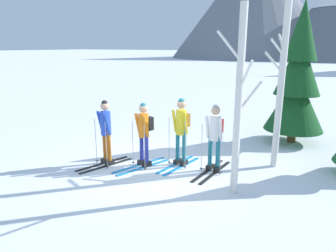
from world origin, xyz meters
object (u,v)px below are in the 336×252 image
(skier_in_blue, at_px, (106,129))
(skier_in_yellow, at_px, (181,127))
(skier_in_orange, at_px, (144,131))
(pine_tree_mid, at_px, (298,80))
(skier_in_white, at_px, (215,134))
(birch_tree_tall, at_px, (282,69))
(birch_tree_slender, at_px, (239,103))

(skier_in_blue, distance_m, skier_in_yellow, 2.05)
(skier_in_orange, distance_m, pine_tree_mid, 5.45)
(skier_in_orange, distance_m, skier_in_white, 1.88)
(pine_tree_mid, bearing_deg, skier_in_blue, -131.66)
(skier_in_orange, xyz_separation_m, birch_tree_tall, (3.11, 1.69, 1.65))
(skier_in_white, bearing_deg, birch_tree_tall, 39.35)
(skier_in_yellow, height_order, skier_in_white, skier_in_yellow)
(skier_in_blue, xyz_separation_m, pine_tree_mid, (4.17, 4.69, 1.11))
(skier_in_orange, xyz_separation_m, skier_in_white, (1.78, 0.61, 0.01))
(skier_in_blue, xyz_separation_m, skier_in_orange, (0.96, 0.43, -0.01))
(skier_in_blue, height_order, birch_tree_slender, birch_tree_slender)
(skier_in_white, xyz_separation_m, birch_tree_slender, (0.85, -0.98, 1.05))
(skier_in_orange, xyz_separation_m, skier_in_yellow, (0.84, 0.55, 0.08))
(birch_tree_tall, relative_size, birch_tree_slender, 1.30)
(skier_in_blue, bearing_deg, birch_tree_slender, 0.82)
(skier_in_blue, bearing_deg, birch_tree_tall, 27.55)
(skier_in_yellow, xyz_separation_m, birch_tree_tall, (2.27, 1.14, 1.57))
(skier_in_orange, height_order, skier_in_white, skier_in_white)
(skier_in_orange, height_order, birch_tree_slender, birch_tree_slender)
(skier_in_orange, bearing_deg, birch_tree_slender, -8.18)
(skier_in_blue, xyz_separation_m, birch_tree_tall, (4.07, 2.12, 1.64))
(skier_in_yellow, bearing_deg, pine_tree_mid, 57.40)
(skier_in_blue, height_order, skier_in_orange, skier_in_blue)
(skier_in_blue, relative_size, skier_in_yellow, 0.97)
(skier_in_blue, relative_size, birch_tree_tall, 0.34)
(birch_tree_tall, height_order, birch_tree_slender, birch_tree_tall)
(skier_in_blue, xyz_separation_m, birch_tree_slender, (3.60, 0.05, 1.06))
(skier_in_yellow, distance_m, pine_tree_mid, 4.52)
(skier_in_blue, distance_m, birch_tree_tall, 4.87)
(skier_in_yellow, xyz_separation_m, birch_tree_slender, (1.80, -0.93, 0.99))
(skier_in_orange, height_order, birch_tree_tall, birch_tree_tall)
(skier_in_blue, bearing_deg, skier_in_white, 20.68)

